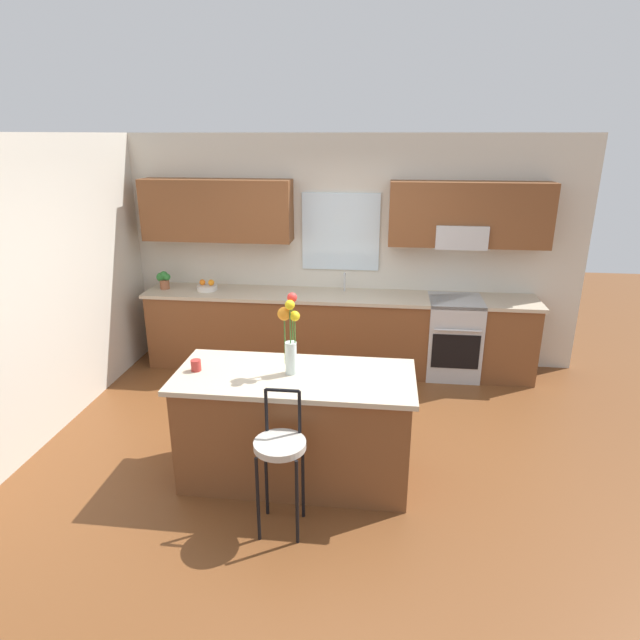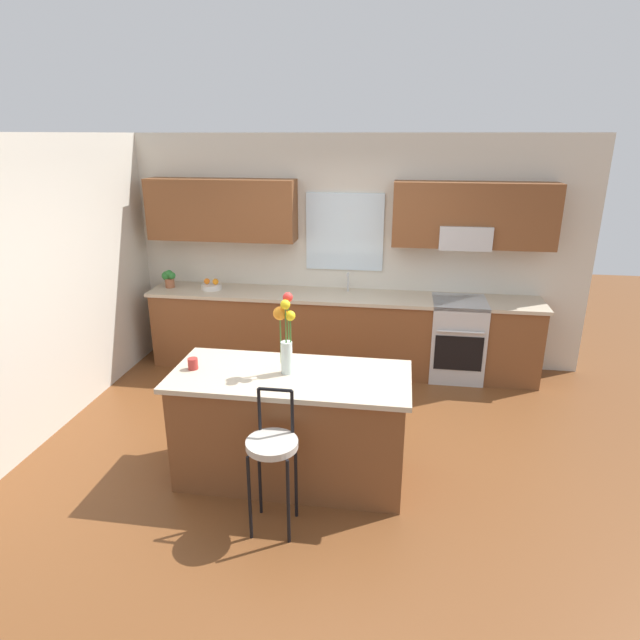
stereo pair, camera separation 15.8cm
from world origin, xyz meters
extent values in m
plane|color=brown|center=(0.00, 0.00, 0.00)|extent=(14.00, 14.00, 0.00)
cube|color=beige|center=(-2.56, 0.30, 1.35)|extent=(0.12, 4.60, 2.70)
cube|color=beige|center=(0.00, 2.06, 1.35)|extent=(5.60, 0.12, 2.70)
cube|color=brown|center=(-1.43, 1.83, 1.85)|extent=(1.75, 0.34, 0.70)
cube|color=brown|center=(1.43, 1.83, 1.85)|extent=(1.75, 0.34, 0.70)
cube|color=silver|center=(0.00, 1.99, 1.60)|extent=(0.91, 0.03, 0.90)
cube|color=#B7BABC|center=(1.35, 1.80, 1.62)|extent=(0.56, 0.36, 0.26)
cube|color=brown|center=(0.00, 1.70, 0.44)|extent=(4.50, 0.60, 0.88)
cube|color=#BCAD93|center=(0.00, 1.70, 0.90)|extent=(4.56, 0.64, 0.04)
cube|color=#B7BABC|center=(0.06, 1.70, 0.85)|extent=(0.54, 0.38, 0.11)
cylinder|color=#B7BABC|center=(0.06, 1.86, 1.03)|extent=(0.02, 0.02, 0.22)
cylinder|color=#B7BABC|center=(0.06, 1.80, 1.14)|extent=(0.02, 0.12, 0.02)
cube|color=#B7BABC|center=(1.35, 1.68, 0.46)|extent=(0.60, 0.60, 0.92)
cube|color=black|center=(1.35, 1.38, 0.40)|extent=(0.52, 0.02, 0.40)
cylinder|color=#B7BABC|center=(1.35, 1.35, 0.66)|extent=(0.50, 0.02, 0.02)
cube|color=brown|center=(-0.14, -0.52, 0.44)|extent=(1.79, 0.74, 0.88)
cube|color=#BCAD93|center=(-0.14, -0.52, 0.90)|extent=(1.87, 0.82, 0.04)
cylinder|color=black|center=(-0.28, -1.29, 0.33)|extent=(0.02, 0.02, 0.66)
cylinder|color=black|center=(-0.01, -1.29, 0.33)|extent=(0.02, 0.02, 0.66)
cylinder|color=black|center=(-0.28, -1.02, 0.33)|extent=(0.02, 0.02, 0.66)
cylinder|color=black|center=(-0.01, -1.02, 0.33)|extent=(0.02, 0.02, 0.66)
cylinder|color=#B2ADA3|center=(-0.14, -1.15, 0.69)|extent=(0.36, 0.36, 0.05)
cylinder|color=black|center=(-0.26, -1.02, 0.87)|extent=(0.02, 0.02, 0.32)
cylinder|color=black|center=(-0.03, -1.02, 0.87)|extent=(0.02, 0.02, 0.32)
cylinder|color=black|center=(-0.14, -1.02, 1.03)|extent=(0.23, 0.02, 0.02)
cylinder|color=silver|center=(-0.17, -0.50, 1.05)|extent=(0.09, 0.09, 0.26)
cylinder|color=#3D722D|center=(-0.14, -0.51, 1.20)|extent=(0.01, 0.01, 0.39)
sphere|color=yellow|center=(-0.14, -0.51, 1.39)|extent=(0.08, 0.08, 0.08)
cylinder|color=#3D722D|center=(-0.16, -0.46, 1.26)|extent=(0.01, 0.01, 0.52)
sphere|color=red|center=(-0.16, -0.46, 1.52)|extent=(0.08, 0.08, 0.08)
cylinder|color=#3D722D|center=(-0.22, -0.50, 1.20)|extent=(0.01, 0.01, 0.41)
sphere|color=orange|center=(-0.22, -0.50, 1.41)|extent=(0.10, 0.10, 0.10)
cylinder|color=#3D722D|center=(-0.17, -0.53, 1.24)|extent=(0.01, 0.01, 0.49)
sphere|color=yellow|center=(-0.17, -0.53, 1.49)|extent=(0.07, 0.07, 0.07)
cylinder|color=#A52D28|center=(-0.92, -0.54, 0.97)|extent=(0.08, 0.08, 0.09)
cylinder|color=silver|center=(-1.57, 1.70, 0.95)|extent=(0.24, 0.24, 0.06)
sphere|color=orange|center=(-1.51, 1.70, 1.01)|extent=(0.07, 0.07, 0.07)
sphere|color=orange|center=(-1.62, 1.70, 1.01)|extent=(0.07, 0.07, 0.07)
cylinder|color=#9E5B3D|center=(-2.09, 1.70, 0.98)|extent=(0.11, 0.11, 0.11)
sphere|color=#2D7A33|center=(-2.09, 1.70, 1.09)|extent=(0.09, 0.09, 0.09)
sphere|color=#2D7A33|center=(-2.13, 1.71, 1.06)|extent=(0.11, 0.11, 0.11)
sphere|color=#2D7A33|center=(-2.05, 1.69, 1.07)|extent=(0.09, 0.09, 0.09)
camera|label=1|loc=(0.50, -4.26, 2.69)|focal=30.12mm
camera|label=2|loc=(0.66, -4.24, 2.69)|focal=30.12mm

